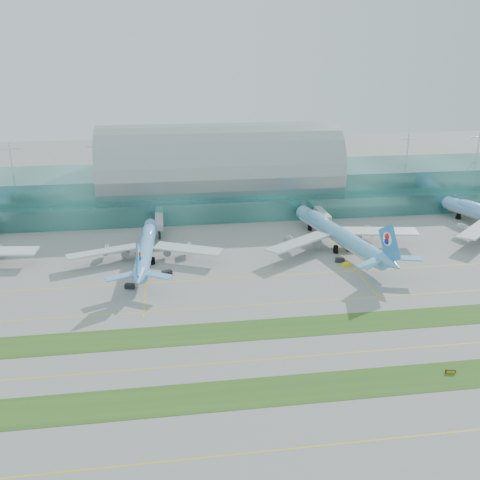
{
  "coord_description": "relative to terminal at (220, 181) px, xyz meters",
  "views": [
    {
      "loc": [
        -27.04,
        -135.69,
        80.13
      ],
      "look_at": [
        0.0,
        55.0,
        9.0
      ],
      "focal_mm": 40.0,
      "sensor_mm": 36.0,
      "label": 1
    }
  ],
  "objects": [
    {
      "name": "ground",
      "position": [
        -0.01,
        -128.79,
        -14.23
      ],
      "size": [
        700.0,
        700.0,
        0.0
      ],
      "primitive_type": "plane",
      "color": "gray",
      "rests_on": "ground"
    },
    {
      "name": "terminal",
      "position": [
        0.0,
        0.0,
        0.0
      ],
      "size": [
        340.0,
        69.1,
        36.0
      ],
      "color": "#3D7A75",
      "rests_on": "ground"
    },
    {
      "name": "grass_strip_near",
      "position": [
        -0.01,
        -156.79,
        -14.19
      ],
      "size": [
        420.0,
        12.0,
        0.08
      ],
      "primitive_type": "cube",
      "color": "#2D591E",
      "rests_on": "ground"
    },
    {
      "name": "grass_strip_far",
      "position": [
        -0.01,
        -126.79,
        -14.19
      ],
      "size": [
        420.0,
        12.0,
        0.08
      ],
      "primitive_type": "cube",
      "color": "#2D591E",
      "rests_on": "ground"
    },
    {
      "name": "taxiline_a",
      "position": [
        -0.01,
        -176.79,
        -14.22
      ],
      "size": [
        420.0,
        0.35,
        0.01
      ],
      "primitive_type": "cube",
      "color": "yellow",
      "rests_on": "ground"
    },
    {
      "name": "taxiline_b",
      "position": [
        -0.01,
        -142.79,
        -14.22
      ],
      "size": [
        420.0,
        0.35,
        0.01
      ],
      "primitive_type": "cube",
      "color": "yellow",
      "rests_on": "ground"
    },
    {
      "name": "taxiline_c",
      "position": [
        -0.01,
        -110.79,
        -14.22
      ],
      "size": [
        420.0,
        0.35,
        0.01
      ],
      "primitive_type": "cube",
      "color": "yellow",
      "rests_on": "ground"
    },
    {
      "name": "taxiline_d",
      "position": [
        -0.01,
        -88.79,
        -14.22
      ],
      "size": [
        420.0,
        0.35,
        0.01
      ],
      "primitive_type": "cube",
      "color": "yellow",
      "rests_on": "ground"
    },
    {
      "name": "airliner_b",
      "position": [
        -36.05,
        -67.42,
        -8.45
      ],
      "size": [
        59.92,
        68.08,
        18.74
      ],
      "rotation": [
        0.0,
        0.0,
        -0.05
      ],
      "color": "#6FADF4",
      "rests_on": "ground"
    },
    {
      "name": "airliner_c",
      "position": [
        41.83,
        -64.99,
        -7.54
      ],
      "size": [
        67.87,
        78.14,
        21.69
      ],
      "rotation": [
        0.0,
        0.0,
        0.21
      ],
      "color": "#62AFD8",
      "rests_on": "ground"
    },
    {
      "name": "gse_c",
      "position": [
        -41.36,
        -92.37,
        -13.39
      ],
      "size": [
        3.63,
        2.71,
        1.67
      ],
      "primitive_type": "cube",
      "rotation": [
        0.0,
        0.0,
        -0.29
      ],
      "color": "black",
      "rests_on": "ground"
    },
    {
      "name": "gse_d",
      "position": [
        -28.39,
        -82.53,
        -13.4
      ],
      "size": [
        4.11,
        3.04,
        1.64
      ],
      "primitive_type": "cube",
      "rotation": [
        0.0,
        0.0,
        0.33
      ],
      "color": "black",
      "rests_on": "ground"
    },
    {
      "name": "gse_e",
      "position": [
        39.61,
        -83.84,
        -13.61
      ],
      "size": [
        3.46,
        2.23,
        1.22
      ],
      "primitive_type": "cube",
      "rotation": [
        0.0,
        0.0,
        0.16
      ],
      "color": "yellow",
      "rests_on": "ground"
    },
    {
      "name": "gse_f",
      "position": [
        38.4,
        -79.79,
        -13.38
      ],
      "size": [
        3.89,
        2.6,
        1.69
      ],
      "primitive_type": "cube",
      "rotation": [
        0.0,
        0.0,
        -0.25
      ],
      "color": "black",
      "rests_on": "ground"
    },
    {
      "name": "taxiway_sign_east",
      "position": [
        43.22,
        -155.91,
        -13.69
      ],
      "size": [
        2.59,
        0.77,
        1.09
      ],
      "rotation": [
        0.0,
        0.0,
        -0.19
      ],
      "color": "black",
      "rests_on": "ground"
    }
  ]
}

